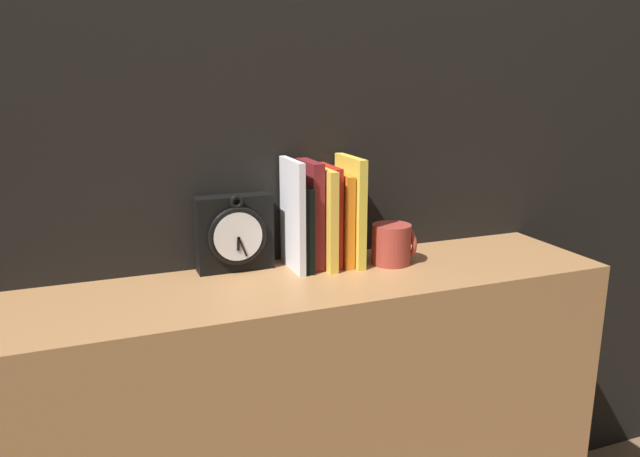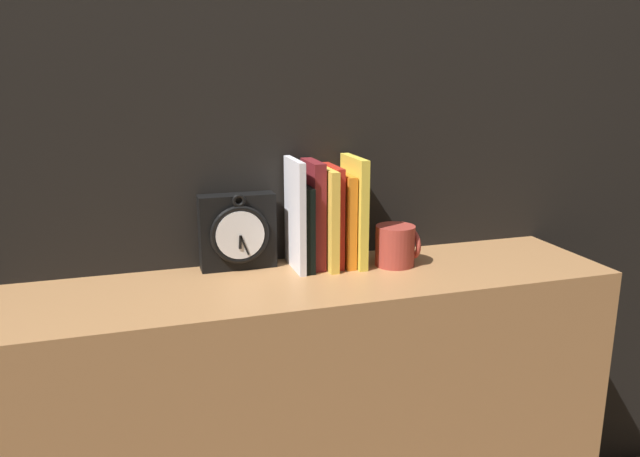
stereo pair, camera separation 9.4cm
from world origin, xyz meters
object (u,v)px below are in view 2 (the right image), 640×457
Objects in this scene: book_slot3_yellow at (326,218)px; book_slot6_yellow at (354,211)px; book_slot4_red at (333,216)px; book_slot0_white at (295,215)px; book_slot1_black at (303,226)px; clock at (238,232)px; book_slot5_orange at (343,219)px; book_slot2_maroon at (313,214)px; mug at (396,245)px.

book_slot3_yellow is 0.07m from book_slot6_yellow.
book_slot4_red is 0.05m from book_slot6_yellow.
book_slot0_white is at bearing 178.83° from book_slot6_yellow.
book_slot6_yellow is at bearing -1.17° from book_slot0_white.
book_slot1_black is at bearing 174.42° from book_slot3_yellow.
clock is 0.22m from book_slot4_red.
book_slot4_red reaches higher than book_slot1_black.
book_slot6_yellow is (0.27, -0.04, 0.04)m from clock.
clock is 0.71× the size of book_slot0_white.
clock is 0.84× the size of book_slot5_orange.
book_slot5_orange is 0.03m from book_slot6_yellow.
book_slot5_orange reaches higher than book_slot1_black.
book_slot3_yellow is at bearing -11.59° from clock.
book_slot2_maroon is at bearing 156.05° from book_slot3_yellow.
book_slot0_white is at bearing -172.49° from book_slot1_black.
book_slot4_red is at bearing -8.23° from clock.
book_slot1_black is at bearing 166.61° from mug.
book_slot3_yellow is 2.35× the size of mug.
mug is (0.09, -0.05, -0.08)m from book_slot6_yellow.
book_slot3_yellow is (0.05, -0.01, 0.02)m from book_slot1_black.
book_slot6_yellow is at bearing -10.65° from book_slot4_red.
book_slot6_yellow is at bearing -0.04° from book_slot3_yellow.
clock is 0.73× the size of book_slot2_maroon.
mug is at bearing -11.75° from book_slot0_white.
book_slot6_yellow is 0.13m from mug.
book_slot0_white is 1.03× the size of book_slot2_maroon.
book_slot0_white is at bearing -16.84° from clock.
book_slot0_white is 0.14m from book_slot6_yellow.
clock is 0.14m from book_slot0_white.
book_slot3_yellow reaches higher than book_slot1_black.
book_slot4_red reaches higher than book_slot3_yellow.
book_slot0_white is 1.18× the size of book_slot5_orange.
book_slot2_maroon reaches higher than book_slot5_orange.
book_slot5_orange is (0.04, 0.01, -0.01)m from book_slot3_yellow.
book_slot6_yellow reaches higher than book_slot5_orange.
book_slot0_white is 0.09m from book_slot4_red.
book_slot3_yellow is (0.03, -0.01, -0.01)m from book_slot2_maroon.
mug is (0.21, -0.05, -0.05)m from book_slot1_black.
clock is 0.18m from book_slot2_maroon.
book_slot3_yellow is at bearing -154.45° from book_slot4_red.
book_slot0_white is (0.12, -0.04, 0.04)m from clock.
book_slot1_black reaches higher than mug.
book_slot0_white and book_slot6_yellow have the same top height.
book_slot1_black is 1.98× the size of mug.
mug is (0.14, -0.05, -0.07)m from book_slot4_red.
book_slot5_orange is (0.24, -0.03, 0.02)m from clock.
book_slot4_red is at bearing 169.35° from book_slot6_yellow.
book_slot6_yellow is (0.05, -0.01, 0.01)m from book_slot4_red.
book_slot5_orange is at bearing 8.12° from book_slot3_yellow.
book_slot3_yellow is at bearing -5.58° from book_slot1_black.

